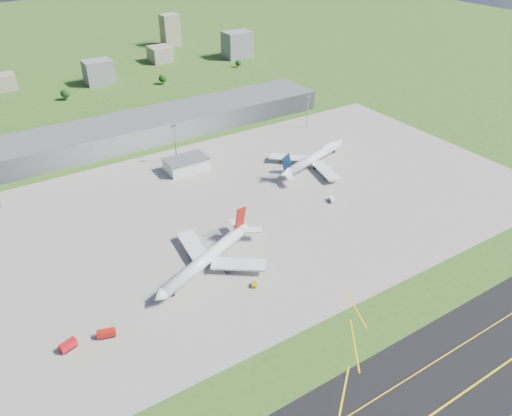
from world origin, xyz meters
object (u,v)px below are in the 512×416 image
airliner_blue_quad (315,157)px  tug_yellow (254,285)px  airliner_red_twin (208,258)px  crash_tender (68,346)px  van_white_near (332,200)px  fire_truck (107,334)px  van_white_far (333,180)px

airliner_blue_quad → tug_yellow: size_ratio=17.77×
airliner_red_twin → crash_tender: airliner_red_twin is taller
van_white_near → fire_truck: bearing=124.5°
van_white_far → van_white_near: bearing=-158.9°
tug_yellow → van_white_far: bearing=-16.2°
airliner_red_twin → van_white_near: size_ratio=11.50×
airliner_red_twin → fire_truck: size_ratio=8.50×
crash_tender → van_white_far: crash_tender is taller
fire_truck → van_white_near: (144.94, 33.16, -0.29)m
tug_yellow → van_white_near: (78.39, 39.12, 0.43)m
airliner_blue_quad → airliner_red_twin: bearing=-169.0°
tug_yellow → van_white_far: (94.35, 57.17, 0.21)m
tug_yellow → van_white_near: 87.62m
van_white_near → van_white_far: 24.09m
crash_tender → van_white_near: crash_tender is taller
fire_truck → tug_yellow: 66.81m
crash_tender → tug_yellow: 81.57m
tug_yellow → van_white_far: size_ratio=0.85×
airliner_blue_quad → crash_tender: (-181.38, -75.24, -3.45)m
fire_truck → van_white_near: bearing=30.5°
fire_truck → van_white_far: bearing=35.3°
fire_truck → van_white_near: size_ratio=1.35×
van_white_far → crash_tender: bearing=168.3°
tug_yellow → van_white_near: bearing=-20.9°
crash_tender → airliner_red_twin: bearing=-4.8°
airliner_red_twin → tug_yellow: size_ratio=16.81×
airliner_red_twin → fire_truck: bearing=-5.5°
airliner_red_twin → van_white_near: airliner_red_twin is taller
van_white_far → tug_yellow: bearing=-176.2°
airliner_blue_quad → crash_tender: size_ratio=9.63×
airliner_blue_quad → van_white_far: size_ratio=15.15×
tug_yellow → van_white_near: van_white_near is taller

